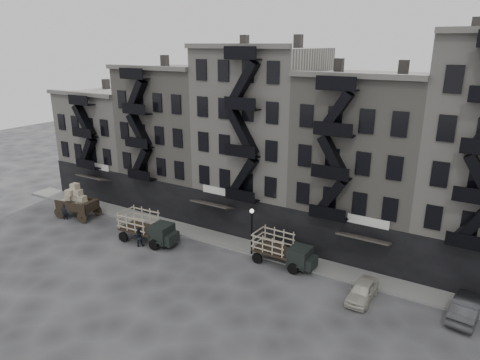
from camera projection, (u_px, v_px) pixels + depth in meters
The scene contains 15 objects.
ground at pixel (206, 259), 36.15m from camera, with size 140.00×140.00×0.00m, color #38383A.
sidewalk at pixel (229, 241), 39.19m from camera, with size 55.00×2.50×0.15m, color slate.
building_west at pixel (117, 141), 52.17m from camera, with size 10.00×11.35×13.20m.
building_midwest at pixel (181, 138), 46.80m from camera, with size 10.00×11.35×16.20m.
building_center at pixel (262, 139), 41.58m from camera, with size 10.00×11.35×18.20m.
building_mideast at pixel (364, 163), 36.97m from camera, with size 10.00×11.35×16.20m.
lamp_post at pixel (252, 226), 35.95m from camera, with size 0.36×0.36×4.28m.
horse at pixel (61, 208), 44.92m from camera, with size 0.98×2.15×1.81m, color #B8B3A8.
wagon at pixel (76, 198), 44.35m from camera, with size 4.55×2.83×3.63m.
stake_truck_west at pixel (147, 225), 38.85m from camera, with size 5.73×2.60×2.82m.
stake_truck_east at pixel (283, 248), 34.90m from camera, with size 5.30×2.33×2.63m.
car_east at pixel (362, 291), 30.30m from camera, with size 1.56×3.88×1.32m, color beige.
car_far at pixel (466, 308), 28.20m from camera, with size 1.60×4.60×1.51m, color #2A2B2D.
pedestrian_west at pixel (65, 212), 43.98m from camera, with size 0.63×0.41×1.72m, color black.
pedestrian_mid at pixel (139, 237), 38.22m from camera, with size 0.87×0.68×1.79m, color black.
Camera 1 is at (19.22, -26.24, 17.39)m, focal length 32.00 mm.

